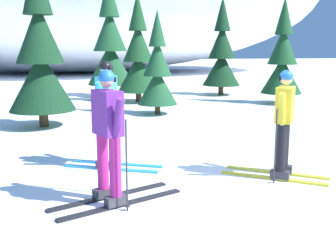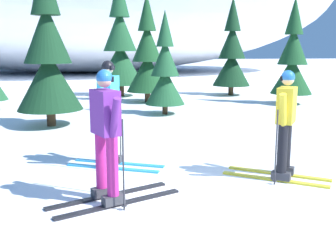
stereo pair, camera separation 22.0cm
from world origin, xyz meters
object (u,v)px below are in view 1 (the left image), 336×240
(skier_cyan_jacket, at_px, (107,112))
(pine_tree_center, at_px, (138,57))
(skier_purple_jacket, at_px, (109,135))
(pine_tree_center_right, at_px, (157,71))
(skier_yellow_jacket, at_px, (283,122))
(pine_tree_right, at_px, (222,54))
(pine_tree_far_right, at_px, (282,60))
(pine_tree_left, at_px, (40,56))
(pine_tree_center_left, at_px, (110,46))

(skier_cyan_jacket, distance_m, pine_tree_center, 8.24)
(skier_purple_jacket, relative_size, pine_tree_center_right, 0.58)
(skier_yellow_jacket, relative_size, pine_tree_center, 0.43)
(skier_cyan_jacket, bearing_deg, pine_tree_right, 62.54)
(pine_tree_far_right, bearing_deg, pine_tree_left, -159.37)
(pine_tree_left, relative_size, pine_tree_center_left, 0.88)
(pine_tree_far_right, bearing_deg, skier_cyan_jacket, -133.13)
(skier_cyan_jacket, bearing_deg, pine_tree_center_left, 87.53)
(skier_yellow_jacket, height_order, pine_tree_right, pine_tree_right)
(skier_cyan_jacket, relative_size, pine_tree_far_right, 0.48)
(pine_tree_right, bearing_deg, skier_purple_jacket, -114.11)
(skier_yellow_jacket, xyz_separation_m, pine_tree_left, (-4.19, 4.88, 0.91))
(skier_yellow_jacket, height_order, skier_purple_jacket, skier_purple_jacket)
(pine_tree_far_right, bearing_deg, pine_tree_center_right, -161.76)
(skier_cyan_jacket, xyz_separation_m, pine_tree_far_right, (6.39, 6.83, 0.62))
(pine_tree_center, distance_m, pine_tree_far_right, 5.18)
(pine_tree_center_left, bearing_deg, pine_tree_right, -4.14)
(pine_tree_left, bearing_deg, skier_purple_jacket, -74.82)
(pine_tree_center_right, bearing_deg, pine_tree_left, -155.92)
(skier_yellow_jacket, bearing_deg, pine_tree_left, 130.63)
(pine_tree_center_right, bearing_deg, skier_yellow_jacket, -80.85)
(pine_tree_left, bearing_deg, pine_tree_right, 41.87)
(skier_yellow_jacket, relative_size, pine_tree_left, 0.39)
(skier_purple_jacket, xyz_separation_m, pine_tree_center_right, (1.68, 6.91, 0.38))
(skier_purple_jacket, bearing_deg, pine_tree_center_right, 76.31)
(skier_yellow_jacket, height_order, pine_tree_center_left, pine_tree_center_left)
(pine_tree_center, relative_size, pine_tree_far_right, 1.06)
(pine_tree_center_right, bearing_deg, pine_tree_center_left, 104.12)
(pine_tree_center, relative_size, pine_tree_right, 0.97)
(skier_yellow_jacket, xyz_separation_m, skier_purple_jacket, (-2.70, -0.61, 0.04))
(skier_purple_jacket, distance_m, pine_tree_center_right, 7.12)
(skier_yellow_jacket, distance_m, pine_tree_center_left, 11.41)
(skier_yellow_jacket, relative_size, pine_tree_center_right, 0.54)
(skier_yellow_jacket, bearing_deg, pine_tree_center, 98.07)
(pine_tree_center, bearing_deg, pine_tree_far_right, -14.11)
(pine_tree_center, bearing_deg, pine_tree_center_right, -84.35)
(pine_tree_right, bearing_deg, pine_tree_far_right, -65.63)
(skier_cyan_jacket, relative_size, pine_tree_center_left, 0.37)
(skier_cyan_jacket, bearing_deg, skier_purple_jacket, -91.20)
(pine_tree_left, relative_size, pine_tree_center, 1.08)
(skier_purple_jacket, relative_size, pine_tree_center, 0.46)
(skier_cyan_jacket, height_order, pine_tree_far_right, pine_tree_far_right)
(skier_purple_jacket, xyz_separation_m, pine_tree_left, (-1.49, 5.49, 0.87))
(pine_tree_far_right, bearing_deg, pine_tree_right, 114.37)
(pine_tree_left, height_order, pine_tree_far_right, pine_tree_left)
(pine_tree_center_left, bearing_deg, pine_tree_center_right, -75.88)
(skier_cyan_jacket, height_order, skier_purple_jacket, skier_cyan_jacket)
(pine_tree_center_left, relative_size, pine_tree_center, 1.24)
(skier_cyan_jacket, xyz_separation_m, skier_yellow_jacket, (2.66, -1.04, -0.07))
(skier_cyan_jacket, xyz_separation_m, pine_tree_center_left, (0.44, 10.09, 1.10))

